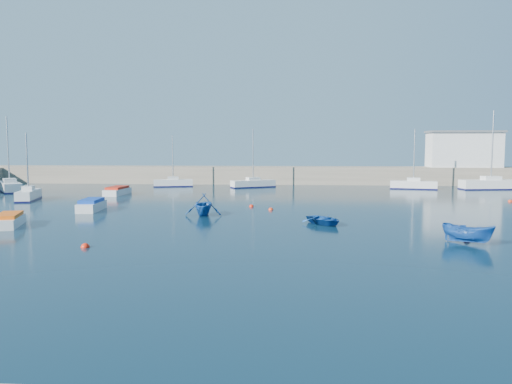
# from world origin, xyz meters

# --- Properties ---
(ground) EXTENTS (220.00, 220.00, 0.00)m
(ground) POSITION_xyz_m (0.00, 0.00, 0.00)
(ground) COLOR #0C2434
(ground) RESTS_ON ground
(back_wall) EXTENTS (96.00, 4.50, 2.60)m
(back_wall) POSITION_xyz_m (0.00, 46.00, 1.30)
(back_wall) COLOR gray
(back_wall) RESTS_ON ground
(harbor_office) EXTENTS (10.00, 4.00, 5.00)m
(harbor_office) POSITION_xyz_m (30.00, 46.00, 5.10)
(harbor_office) COLOR silver
(harbor_office) RESTS_ON back_wall
(sailboat_3) EXTENTS (2.79, 5.47, 7.12)m
(sailboat_3) POSITION_xyz_m (-22.83, 21.47, 0.60)
(sailboat_3) COLOR silver
(sailboat_3) RESTS_ON ground
(sailboat_4) EXTENTS (5.92, 6.92, 9.40)m
(sailboat_4) POSITION_xyz_m (-30.50, 30.99, 0.65)
(sailboat_4) COLOR silver
(sailboat_4) RESTS_ON ground
(sailboat_5) EXTENTS (5.59, 2.88, 7.19)m
(sailboat_5) POSITION_xyz_m (-11.69, 39.67, 0.56)
(sailboat_5) COLOR silver
(sailboat_5) RESTS_ON ground
(sailboat_6) EXTENTS (6.20, 4.42, 8.04)m
(sailboat_6) POSITION_xyz_m (-0.37, 39.26, 0.55)
(sailboat_6) COLOR silver
(sailboat_6) RESTS_ON ground
(sailboat_7) EXTENTS (6.16, 2.83, 7.92)m
(sailboat_7) POSITION_xyz_m (21.08, 38.21, 0.60)
(sailboat_7) COLOR silver
(sailboat_7) RESTS_ON ground
(sailboat_8) EXTENTS (8.12, 3.34, 10.31)m
(sailboat_8) POSITION_xyz_m (31.17, 38.55, 0.69)
(sailboat_8) COLOR silver
(sailboat_8) RESTS_ON ground
(motorboat_0) EXTENTS (2.72, 4.46, 0.94)m
(motorboat_0) POSITION_xyz_m (-15.22, 4.86, 0.44)
(motorboat_0) COLOR silver
(motorboat_0) RESTS_ON ground
(motorboat_1) EXTENTS (1.93, 4.46, 1.06)m
(motorboat_1) POSITION_xyz_m (-12.74, 13.64, 0.50)
(motorboat_1) COLOR silver
(motorboat_1) RESTS_ON ground
(motorboat_2) EXTENTS (1.88, 4.83, 0.98)m
(motorboat_2) POSITION_xyz_m (-15.46, 27.81, 0.46)
(motorboat_2) COLOR silver
(motorboat_2) RESTS_ON ground
(dinghy_center) EXTENTS (3.85, 4.09, 0.69)m
(dinghy_center) POSITION_xyz_m (7.40, 7.43, 0.34)
(dinghy_center) COLOR #154795
(dinghy_center) RESTS_ON ground
(dinghy_left) EXTENTS (3.19, 3.64, 1.82)m
(dinghy_left) POSITION_xyz_m (-2.29, 11.44, 0.91)
(dinghy_left) COLOR #154795
(dinghy_left) RESTS_ON ground
(dinghy_right) EXTENTS (3.15, 2.88, 1.20)m
(dinghy_right) POSITION_xyz_m (15.41, 0.77, 0.60)
(dinghy_right) COLOR #154795
(dinghy_right) RESTS_ON ground
(buoy_0) EXTENTS (0.50, 0.50, 0.50)m
(buoy_0) POSITION_xyz_m (-6.70, -1.94, 0.00)
(buoy_0) COLOR red
(buoy_0) RESTS_ON ground
(buoy_1) EXTENTS (0.44, 0.44, 0.44)m
(buoy_1) POSITION_xyz_m (3.13, 15.33, 0.00)
(buoy_1) COLOR red
(buoy_1) RESTS_ON ground
(buoy_2) EXTENTS (0.43, 0.43, 0.43)m
(buoy_2) POSITION_xyz_m (15.82, 4.63, 0.00)
(buoy_2) COLOR red
(buoy_2) RESTS_ON ground
(buoy_3) EXTENTS (0.45, 0.45, 0.45)m
(buoy_3) POSITION_xyz_m (1.20, 17.51, 0.00)
(buoy_3) COLOR red
(buoy_3) RESTS_ON ground
(buoy_4) EXTENTS (0.43, 0.43, 0.43)m
(buoy_4) POSITION_xyz_m (27.46, 23.72, 0.00)
(buoy_4) COLOR red
(buoy_4) RESTS_ON ground
(buoy_5) EXTENTS (0.40, 0.40, 0.40)m
(buoy_5) POSITION_xyz_m (15.60, 1.46, 0.00)
(buoy_5) COLOR red
(buoy_5) RESTS_ON ground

